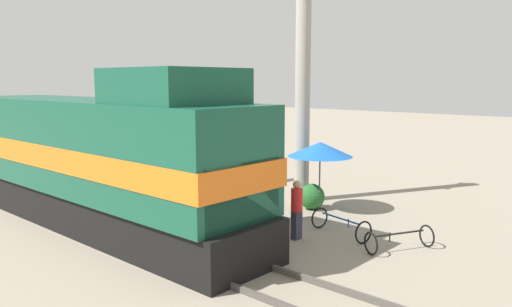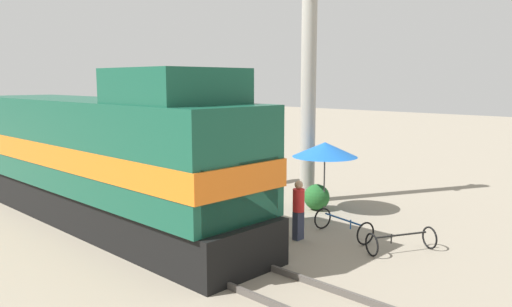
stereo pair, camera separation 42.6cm
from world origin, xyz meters
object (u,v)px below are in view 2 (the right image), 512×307
Objects in this scene: utility_pole at (309,79)px; bicycle at (343,225)px; locomotive at (105,158)px; person_bystander at (298,208)px; billboard_sign at (233,125)px; vendor_umbrella at (325,150)px; bicycle_spare at (401,241)px.

utility_pole reaches higher than bicycle.
locomotive is 7.79m from utility_pole.
utility_pole is at bearing 35.11° from person_bystander.
utility_pole is 2.60× the size of billboard_sign.
utility_pole is 2.91m from vendor_umbrella.
person_bystander is at bearing -131.35° from bicycle_spare.
billboard_sign is at bearing 60.32° from person_bystander.
bicycle reaches higher than bicycle_spare.
utility_pole is 4.73× the size of bicycle_spare.
locomotive is 6.27m from person_bystander.
bicycle_spare is at bearing -78.89° from bicycle.
locomotive is 7.63m from bicycle.
bicycle is (-1.89, -2.08, -1.86)m from vendor_umbrella.
utility_pole is 6.14m from bicycle.
bicycle_spare is (-2.79, -5.38, -4.30)m from utility_pole.
locomotive is 7.83× the size of person_bystander.
billboard_sign reaches higher than bicycle.
utility_pole reaches higher than vendor_umbrella.
billboard_sign is at bearing 11.72° from locomotive.
person_bystander is at bearing -156.64° from vendor_umbrella.
locomotive reaches higher than billboard_sign.
locomotive is at bearing -125.82° from bicycle_spare.
vendor_umbrella is 1.27× the size of bicycle_spare.
person_bystander is 0.87× the size of bicycle.
bicycle_spare is at bearing -62.97° from locomotive.
person_bystander is (-3.03, -1.31, -1.26)m from vendor_umbrella.
bicycle is at bearing -34.22° from person_bystander.
billboard_sign is at bearing 83.59° from bicycle.
utility_pole is 3.73× the size of vendor_umbrella.
person_bystander is (3.04, -5.36, -1.19)m from locomotive.
locomotive is 3.85× the size of billboard_sign.
utility_pole is at bearing 65.49° from bicycle.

